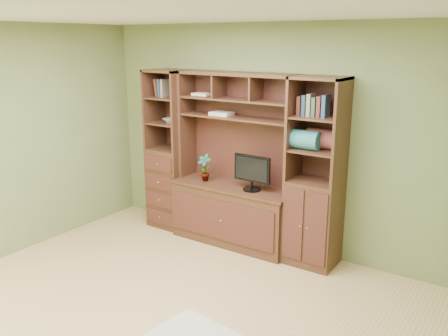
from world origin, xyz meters
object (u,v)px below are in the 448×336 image
Objects in this scene: center_hutch at (233,161)px; monitor at (252,166)px; left_tower at (170,150)px; right_tower at (315,174)px.

center_hutch reaches higher than monitor.
right_tower is at bearing 0.00° from left_tower.
left_tower is 1.29m from monitor.
center_hutch is at bearing 174.30° from monitor.
right_tower is (2.02, 0.00, 0.00)m from left_tower.
monitor is at bearing -6.96° from center_hutch.
right_tower is 0.74m from monitor.
right_tower is 3.61× the size of monitor.
right_tower is at bearing 7.06° from monitor.
monitor is (0.29, -0.03, -0.01)m from center_hutch.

